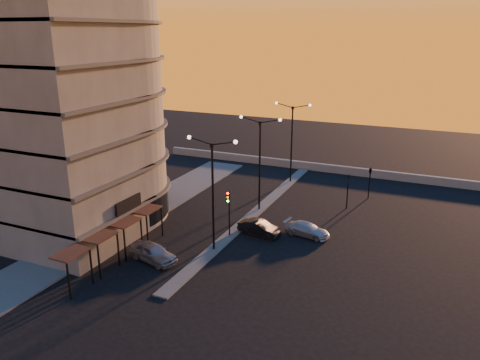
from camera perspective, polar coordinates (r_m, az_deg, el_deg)
name	(u,v)px	position (r m, az deg, el deg)	size (l,w,h in m)	color
ground	(214,250)	(39.17, -3.20, -8.51)	(120.00, 120.00, 0.00)	black
sidewalk_west	(138,214)	(47.44, -12.32, -4.02)	(5.00, 40.00, 0.12)	#50504D
median	(259,209)	(47.48, 2.34, -3.58)	(1.20, 36.00, 0.12)	#50504D
parapet	(320,167)	(61.23, 9.70, 1.54)	(44.00, 0.50, 1.00)	slate
building	(68,96)	(43.82, -20.20, 9.59)	(14.35, 17.08, 25.00)	#615B55
streetlamp_near	(213,186)	(37.04, -3.34, -0.73)	(4.32, 0.32, 9.51)	black
streetlamp_mid	(260,156)	(45.76, 2.43, 2.89)	(4.32, 0.32, 9.51)	black
streetlamp_far	(292,136)	(54.92, 6.34, 5.31)	(4.32, 0.32, 9.51)	black
traffic_light_main	(229,206)	(40.37, -1.40, -3.20)	(0.28, 0.44, 4.25)	black
signal_east_a	(348,191)	(48.38, 12.99, -1.27)	(0.13, 0.16, 3.60)	black
signal_east_b	(370,171)	(51.58, 15.62, 1.07)	(0.42, 1.99, 3.60)	black
car_hatchback	(153,252)	(37.71, -10.59, -8.67)	(1.72, 4.27, 1.46)	gray
car_sedan	(259,228)	(41.71, 2.37, -5.83)	(1.36, 3.89, 1.28)	black
car_wagon	(307,229)	(41.89, 8.14, -5.98)	(1.65, 4.06, 1.18)	#AEB2B6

